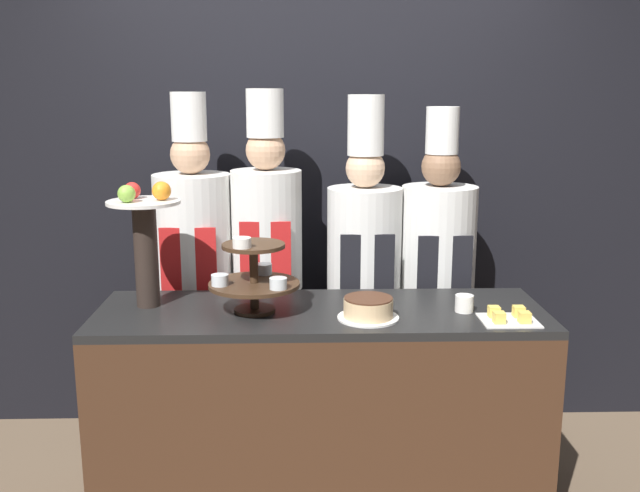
# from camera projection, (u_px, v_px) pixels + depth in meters

# --- Properties ---
(wall_back) EXTENTS (10.00, 0.06, 2.80)m
(wall_back) POSITION_uv_depth(u_px,v_px,m) (316.00, 170.00, 3.79)
(wall_back) COLOR black
(wall_back) RESTS_ON ground_plane
(buffet_counter) EXTENTS (1.87, 0.61, 0.92)m
(buffet_counter) POSITION_uv_depth(u_px,v_px,m) (321.00, 411.00, 3.07)
(buffet_counter) COLOR #422819
(buffet_counter) RESTS_ON ground_plane
(tiered_stand) EXTENTS (0.38, 0.38, 0.33)m
(tiered_stand) POSITION_uv_depth(u_px,v_px,m) (254.00, 276.00, 2.91)
(tiered_stand) COLOR #3D2819
(tiered_stand) RESTS_ON buffet_counter
(fruit_pedestal) EXTENTS (0.30, 0.30, 0.53)m
(fruit_pedestal) POSITION_uv_depth(u_px,v_px,m) (145.00, 234.00, 2.96)
(fruit_pedestal) COLOR #2D231E
(fruit_pedestal) RESTS_ON buffet_counter
(cake_round) EXTENTS (0.25, 0.25, 0.09)m
(cake_round) POSITION_uv_depth(u_px,v_px,m) (368.00, 309.00, 2.85)
(cake_round) COLOR white
(cake_round) RESTS_ON buffet_counter
(cup_white) EXTENTS (0.08, 0.08, 0.07)m
(cup_white) POSITION_uv_depth(u_px,v_px,m) (464.00, 303.00, 2.94)
(cup_white) COLOR white
(cup_white) RESTS_ON buffet_counter
(cake_square_tray) EXTENTS (0.22, 0.19, 0.05)m
(cake_square_tray) POSITION_uv_depth(u_px,v_px,m) (509.00, 317.00, 2.82)
(cake_square_tray) COLOR white
(cake_square_tray) RESTS_ON buffet_counter
(chef_left) EXTENTS (0.37, 0.37, 1.81)m
(chef_left) POSITION_uv_depth(u_px,v_px,m) (194.00, 264.00, 3.50)
(chef_left) COLOR black
(chef_left) RESTS_ON ground_plane
(chef_center_left) EXTENTS (0.34, 0.34, 1.82)m
(chef_center_left) POSITION_uv_depth(u_px,v_px,m) (267.00, 257.00, 3.51)
(chef_center_left) COLOR #28282D
(chef_center_left) RESTS_ON ground_plane
(chef_center_right) EXTENTS (0.37, 0.37, 1.79)m
(chef_center_right) POSITION_uv_depth(u_px,v_px,m) (364.00, 266.00, 3.53)
(chef_center_right) COLOR #28282D
(chef_center_right) RESTS_ON ground_plane
(chef_right) EXTENTS (0.37, 0.37, 1.74)m
(chef_right) POSITION_uv_depth(u_px,v_px,m) (437.00, 270.00, 3.54)
(chef_right) COLOR #38332D
(chef_right) RESTS_ON ground_plane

